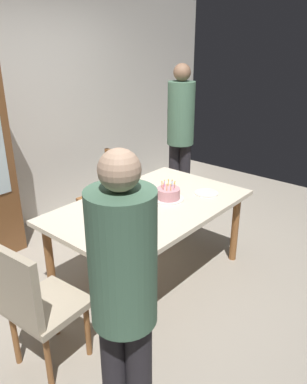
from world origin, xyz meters
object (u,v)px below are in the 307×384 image
at_px(birthday_cake, 168,194).
at_px(person_guest, 180,131).
at_px(plate_far_side, 123,200).
at_px(chair_upholstered, 35,303).
at_px(dining_table, 150,212).
at_px(person_celebrant, 124,294).
at_px(plate_near_celebrant, 132,233).
at_px(chair_spindle_back, 107,199).
at_px(plate_near_guest, 206,193).

xyz_separation_m(birthday_cake, person_guest, (1.17, 0.74, 0.25)).
xyz_separation_m(plate_far_side, chair_upholstered, (-1.17, -0.37, -0.21)).
xyz_separation_m(dining_table, person_celebrant, (-1.22, -0.89, 0.29)).
relative_size(birthday_cake, person_guest, 0.15).
height_order(plate_near_celebrant, chair_spindle_back, chair_spindle_back).
relative_size(birthday_cake, plate_near_guest, 1.27).
bearing_deg(chair_spindle_back, person_celebrant, -130.58).
relative_size(person_celebrant, person_guest, 0.92).
distance_m(plate_far_side, plate_near_guest, 0.78).
height_order(dining_table, person_guest, person_guest).
bearing_deg(chair_spindle_back, dining_table, -107.98).
distance_m(plate_far_side, chair_spindle_back, 0.77).
distance_m(birthday_cake, chair_spindle_back, 0.97).
bearing_deg(person_guest, chair_upholstered, -162.58).
relative_size(plate_near_guest, chair_upholstered, 0.23).
distance_m(plate_near_celebrant, plate_far_side, 0.62).
bearing_deg(person_celebrant, birthday_cake, 30.71).
height_order(dining_table, chair_upholstered, chair_upholstered).
relative_size(plate_far_side, person_guest, 0.12).
distance_m(plate_far_side, person_guest, 1.55).
bearing_deg(plate_near_celebrant, plate_near_guest, 0.00).
bearing_deg(person_guest, chair_spindle_back, 171.45).
xyz_separation_m(plate_near_celebrant, chair_upholstered, (-0.78, 0.11, -0.21)).
distance_m(person_celebrant, person_guest, 3.03).
height_order(plate_far_side, person_guest, person_guest).
distance_m(dining_table, plate_far_side, 0.27).
relative_size(dining_table, person_guest, 0.96).
xyz_separation_m(plate_near_celebrant, chair_spindle_back, (0.75, 1.10, -0.29)).
distance_m(chair_upholstered, person_celebrant, 0.87).
relative_size(plate_near_celebrant, chair_spindle_back, 0.23).
distance_m(dining_table, birthday_cake, 0.23).
bearing_deg(plate_far_side, dining_table, -70.24).
bearing_deg(dining_table, birthday_cake, -15.76).
bearing_deg(dining_table, plate_near_guest, -24.89).
xyz_separation_m(birthday_cake, plate_far_side, (-0.28, 0.30, -0.04)).
distance_m(plate_far_side, chair_upholstered, 1.25).
relative_size(birthday_cake, chair_spindle_back, 0.29).
distance_m(birthday_cake, chair_upholstered, 1.47).
bearing_deg(dining_table, plate_far_side, 109.76).
height_order(chair_spindle_back, person_celebrant, person_celebrant).
bearing_deg(birthday_cake, dining_table, 164.24).
distance_m(plate_near_celebrant, plate_near_guest, 1.00).
relative_size(dining_table, person_celebrant, 1.04).
bearing_deg(dining_table, chair_spindle_back, 72.02).
xyz_separation_m(birthday_cake, plate_near_guest, (0.33, -0.19, -0.04)).
bearing_deg(birthday_cake, person_celebrant, -149.29).
bearing_deg(person_guest, plate_near_celebrant, -153.15).
bearing_deg(plate_near_guest, person_celebrant, -159.54).
bearing_deg(plate_near_celebrant, plate_far_side, 51.05).
relative_size(plate_near_celebrant, chair_upholstered, 0.23).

